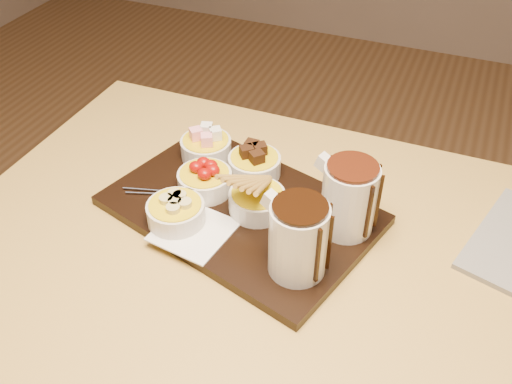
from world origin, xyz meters
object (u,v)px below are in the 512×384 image
at_px(serving_board, 241,210).
at_px(pitcher_milk_chocolate, 349,199).
at_px(pitcher_dark_chocolate, 298,240).
at_px(dining_table, 289,293).
at_px(bowl_strawberries, 205,182).

xyz_separation_m(serving_board, pitcher_milk_chocolate, (0.19, 0.02, 0.07)).
bearing_deg(serving_board, pitcher_dark_chocolate, -19.98).
height_order(pitcher_dark_chocolate, pitcher_milk_chocolate, same).
height_order(dining_table, pitcher_milk_chocolate, pitcher_milk_chocolate).
height_order(serving_board, pitcher_milk_chocolate, pitcher_milk_chocolate).
height_order(bowl_strawberries, pitcher_milk_chocolate, pitcher_milk_chocolate).
relative_size(dining_table, bowl_strawberries, 12.00).
bearing_deg(bowl_strawberries, serving_board, -12.65).
relative_size(dining_table, pitcher_dark_chocolate, 9.60).
distance_m(serving_board, pitcher_milk_chocolate, 0.20).
distance_m(dining_table, pitcher_milk_chocolate, 0.21).
bearing_deg(pitcher_milk_chocolate, pitcher_dark_chocolate, -94.40).
bearing_deg(bowl_strawberries, pitcher_milk_chocolate, 0.16).
xyz_separation_m(serving_board, bowl_strawberries, (-0.08, 0.02, 0.03)).
relative_size(serving_board, pitcher_dark_chocolate, 3.68).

